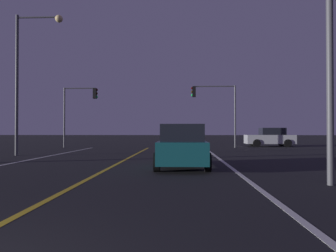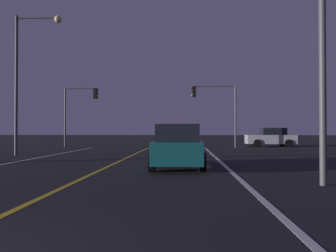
{
  "view_description": "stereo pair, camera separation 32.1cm",
  "coord_description": "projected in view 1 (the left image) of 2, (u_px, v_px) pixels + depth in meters",
  "views": [
    {
      "loc": [
        2.82,
        -2.25,
        1.46
      ],
      "look_at": [
        1.71,
        23.69,
        1.82
      ],
      "focal_mm": 34.58,
      "sensor_mm": 36.0,
      "label": 1
    },
    {
      "loc": [
        3.14,
        -2.25,
        1.46
      ],
      "look_at": [
        1.71,
        23.69,
        1.82
      ],
      "focal_mm": 34.58,
      "sensor_mm": 36.0,
      "label": 2
    }
  ],
  "objects": [
    {
      "name": "traffic_light_near_right",
      "position": [
        213.0,
        101.0,
        27.37
      ],
      "size": [
        3.79,
        0.36,
        5.26
      ],
      "rotation": [
        0.0,
        0.0,
        3.14
      ],
      "color": "#4C4C51",
      "rests_on": "ground"
    },
    {
      "name": "car_lead_same_lane",
      "position": [
        182.0,
        147.0,
        12.7
      ],
      "size": [
        2.02,
        4.3,
        1.7
      ],
      "rotation": [
        0.0,
        0.0,
        1.57
      ],
      "color": "black",
      "rests_on": "ground"
    },
    {
      "name": "lane_center_divider",
      "position": [
        104.0,
        171.0,
        11.7
      ],
      "size": [
        0.16,
        30.72,
        0.01
      ],
      "primitive_type": "cube",
      "color": "gold",
      "rests_on": "ground"
    },
    {
      "name": "lane_edge_right",
      "position": [
        236.0,
        171.0,
        11.5
      ],
      "size": [
        0.16,
        30.72,
        0.01
      ],
      "primitive_type": "cube",
      "color": "silver",
      "rests_on": "ground"
    },
    {
      "name": "street_lamp_left_mid",
      "position": [
        28.0,
        66.0,
        18.81
      ],
      "size": [
        2.79,
        0.44,
        8.21
      ],
      "color": "#4C4C51",
      "rests_on": "ground"
    },
    {
      "name": "traffic_light_near_left",
      "position": [
        81.0,
        103.0,
        27.85
      ],
      "size": [
        2.99,
        0.36,
        5.15
      ],
      "color": "#4C4C51",
      "rests_on": "ground"
    },
    {
      "name": "car_crossing_side",
      "position": [
        270.0,
        137.0,
        29.38
      ],
      "size": [
        4.3,
        2.02,
        1.7
      ],
      "rotation": [
        0.0,
        0.0,
        3.14
      ],
      "color": "black",
      "rests_on": "ground"
    }
  ]
}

